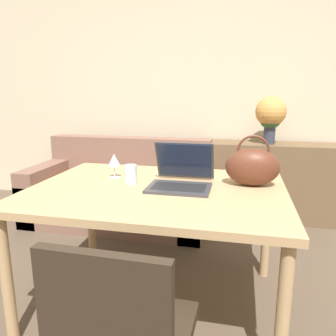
# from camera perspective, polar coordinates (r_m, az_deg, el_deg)

# --- Properties ---
(wall_back) EXTENTS (10.00, 0.06, 2.70)m
(wall_back) POSITION_cam_1_polar(r_m,az_deg,el_deg) (3.74, 7.58, 13.76)
(wall_back) COLOR beige
(wall_back) RESTS_ON ground_plane
(dining_table) EXTENTS (1.46, 1.09, 0.76)m
(dining_table) POSITION_cam_1_polar(r_m,az_deg,el_deg) (1.92, -1.91, -5.54)
(dining_table) COLOR tan
(dining_table) RESTS_ON ground_plane
(chair) EXTENTS (0.45, 0.45, 0.86)m
(chair) POSITION_cam_1_polar(r_m,az_deg,el_deg) (1.26, -8.09, -27.01)
(chair) COLOR #2D2319
(chair) RESTS_ON ground_plane
(couch) EXTENTS (1.78, 0.90, 0.82)m
(couch) POSITION_cam_1_polar(r_m,az_deg,el_deg) (3.43, -8.19, -4.30)
(couch) COLOR #7F5B4C
(couch) RESTS_ON ground_plane
(sideboard) EXTENTS (1.36, 0.40, 0.79)m
(sideboard) POSITION_cam_1_polar(r_m,az_deg,el_deg) (3.56, 16.71, -2.17)
(sideboard) COLOR brown
(sideboard) RESTS_ON ground_plane
(laptop) EXTENTS (0.36, 0.37, 0.25)m
(laptop) POSITION_cam_1_polar(r_m,az_deg,el_deg) (1.93, 2.40, -1.15)
(laptop) COLOR #38383D
(laptop) RESTS_ON dining_table
(drinking_glass) EXTENTS (0.07, 0.07, 0.11)m
(drinking_glass) POSITION_cam_1_polar(r_m,az_deg,el_deg) (1.99, -6.50, -1.07)
(drinking_glass) COLOR silver
(drinking_glass) RESTS_ON dining_table
(wine_glass) EXTENTS (0.08, 0.08, 0.16)m
(wine_glass) POSITION_cam_1_polar(r_m,az_deg,el_deg) (2.12, -9.36, 1.24)
(wine_glass) COLOR silver
(wine_glass) RESTS_ON dining_table
(handbag) EXTENTS (0.31, 0.17, 0.30)m
(handbag) POSITION_cam_1_polar(r_m,az_deg,el_deg) (1.97, 14.48, 0.26)
(handbag) COLOR #592D1E
(handbag) RESTS_ON dining_table
(flower_vase) EXTENTS (0.30, 0.30, 0.47)m
(flower_vase) POSITION_cam_1_polar(r_m,az_deg,el_deg) (3.40, 17.45, 8.85)
(flower_vase) COLOR #333847
(flower_vase) RESTS_ON sideboard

